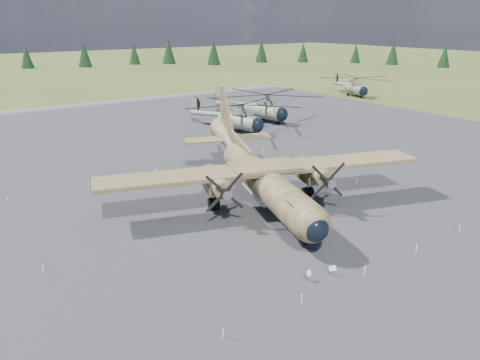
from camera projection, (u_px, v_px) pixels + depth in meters
ground at (233, 219)px, 42.48m from camera, size 500.00×500.00×0.00m
apron at (181, 188)px, 50.20m from camera, size 120.00×120.00×0.04m
transport_plane at (260, 173)px, 45.55m from camera, size 31.09×27.70×10.43m
helicopter_near at (240, 112)px, 73.83m from camera, size 21.78×23.16×4.66m
helicopter_mid at (264, 102)px, 81.53m from camera, size 22.87×24.62×4.98m
helicopter_far at (356, 83)px, 109.36m from camera, size 21.92×22.18×4.43m
info_placard_left at (309, 274)px, 32.23m from camera, size 0.54×0.35×0.78m
info_placard_right at (332, 269)px, 32.85m from camera, size 0.54×0.37×0.78m
barrier_fence at (230, 215)px, 42.00m from camera, size 33.12×29.62×0.85m
treeline at (282, 169)px, 40.91m from camera, size 340.91×339.84×10.95m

